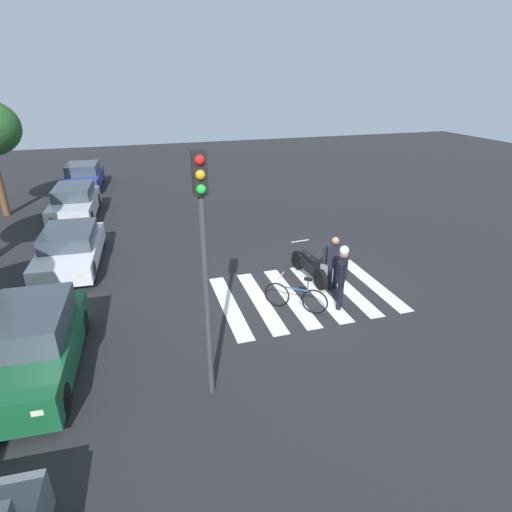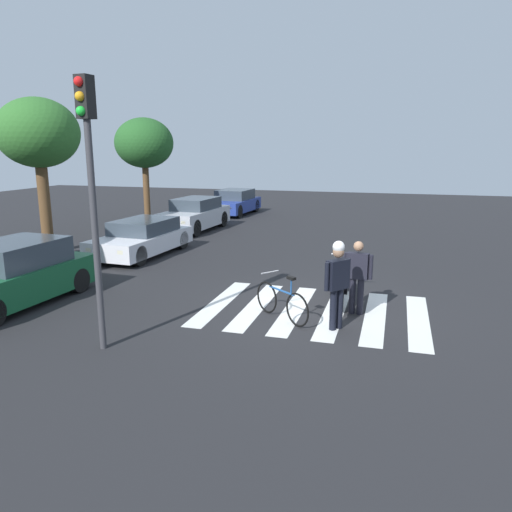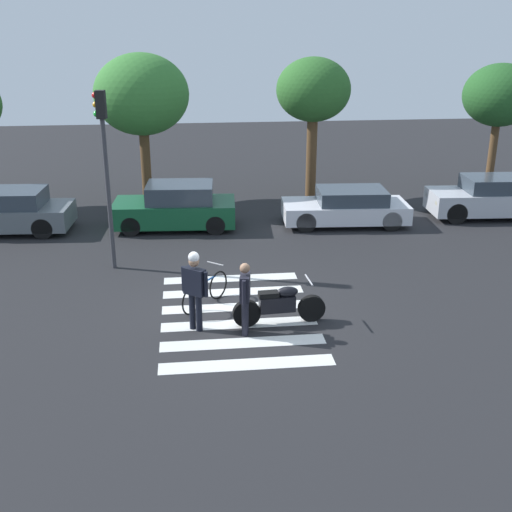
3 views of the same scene
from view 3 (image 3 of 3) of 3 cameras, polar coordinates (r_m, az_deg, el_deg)
name	(u,v)px [view 3 (image 3 of 3)]	position (r m, az deg, el deg)	size (l,w,h in m)	color
ground_plane	(238,315)	(14.65, -1.66, -5.39)	(60.00, 60.00, 0.00)	#232326
police_motorcycle	(279,305)	(14.09, 2.10, -4.46)	(2.12, 0.62, 1.03)	black
leaning_bicycle	(205,291)	(14.99, -4.63, -3.20)	(1.13, 1.41, 1.02)	black
officer_on_foot	(195,285)	(13.62, -5.57, -2.64)	(0.56, 0.46, 1.83)	black
officer_by_motorcycle	(245,294)	(13.44, -1.00, -3.50)	(0.28, 0.65, 1.64)	black
crosswalk_stripes	(238,315)	(14.65, -1.66, -5.37)	(3.51, 4.95, 0.01)	silver
car_grey_coupe	(1,212)	(21.84, -22.10, 3.73)	(4.62, 2.04, 1.38)	black
car_green_compact	(176,207)	(20.82, -7.25, 4.41)	(4.04, 2.03, 1.48)	black
car_white_van	(346,207)	(21.26, 8.20, 4.40)	(4.21, 2.02, 1.21)	black
car_silver_sedan	(491,198)	(23.31, 20.54, 4.97)	(4.23, 1.94, 1.42)	black
traffic_light_pole	(104,154)	(16.98, -13.56, 8.96)	(0.34, 0.26, 4.78)	#38383D
street_tree_mid	(142,95)	(23.33, -10.32, 14.14)	(3.36, 3.36, 5.42)	brown
street_tree_far	(313,91)	(23.74, 5.22, 14.62)	(2.72, 2.72, 5.24)	brown
street_tree_end	(500,96)	(26.13, 21.21, 13.36)	(2.75, 2.75, 4.98)	brown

